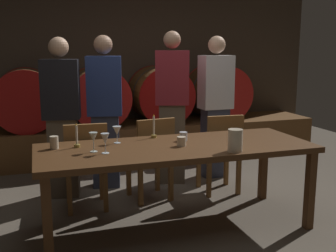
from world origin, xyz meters
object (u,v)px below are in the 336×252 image
dining_table (176,153)px  wine_glass_center (105,139)px  cup_left (54,143)px  wine_barrel_center_right (160,95)px  chair_right (221,150)px  wine_barrel_far_left (26,99)px  wine_glass_left (93,138)px  guest_far_left (62,117)px  guest_center_left (105,111)px  wine_barrel_center_left (98,97)px  guest_center_right (172,107)px  candle_left (77,140)px  wine_glass_right (117,131)px  chair_center (152,155)px  guest_far_right (215,106)px  pitcher (235,140)px  cup_center (181,141)px  cup_right (183,136)px  chair_left (86,162)px  wine_barrel_far_right (217,93)px  candle_right (154,131)px

dining_table → wine_glass_center: wine_glass_center is taller
cup_left → wine_barrel_center_right: bearing=55.0°
chair_right → wine_glass_center: size_ratio=5.41×
wine_barrel_far_left → wine_glass_left: wine_barrel_far_left is taller
guest_far_left → guest_center_left: size_ratio=0.98×
wine_barrel_center_left → guest_center_right: (0.66, -1.32, 0.01)m
candle_left → wine_barrel_center_left: bearing=77.4°
candle_left → wine_glass_right: candle_left is taller
chair_center → wine_barrel_center_left: bearing=-89.3°
wine_barrel_far_left → wine_glass_center: wine_barrel_far_left is taller
wine_barrel_center_right → guest_far_right: 1.31m
guest_center_left → pitcher: size_ratio=9.33×
guest_far_left → pitcher: bearing=141.4°
guest_center_right → cup_center: bearing=92.5°
chair_right → guest_far_left: (-1.63, 0.44, 0.37)m
wine_barrel_center_left → pitcher: wine_barrel_center_left is taller
wine_barrel_far_left → guest_center_left: guest_center_left is taller
cup_right → guest_center_left: bearing=114.5°
guest_far_left → chair_center: bearing=164.6°
wine_barrel_far_left → wine_glass_left: (0.55, -2.53, -0.03)m
wine_barrel_center_right → chair_left: (-1.33, -1.89, -0.41)m
chair_center → wine_glass_right: size_ratio=5.82×
guest_center_right → candle_left: (-1.18, -1.01, -0.10)m
guest_far_left → pitcher: 1.94m
chair_left → wine_glass_right: wine_glass_right is taller
chair_right → pitcher: (-0.37, -1.02, 0.35)m
guest_far_left → cup_left: bearing=93.0°
chair_left → guest_center_right: 1.28m
wine_barrel_far_right → dining_table: size_ratio=0.35×
cup_right → wine_barrel_center_right: bearing=78.0°
wine_barrel_center_right → candle_left: 2.75m
wine_barrel_center_right → wine_barrel_far_right: same height
guest_center_left → cup_left: size_ratio=15.97×
candle_right → cup_right: bearing=-43.5°
wine_barrel_center_right → guest_far_left: guest_far_left is taller
chair_right → guest_center_left: (-1.15, 0.61, 0.39)m
guest_center_right → pitcher: (0.02, -1.55, -0.07)m
pitcher → wine_barrel_center_right: bearing=85.2°
wine_barrel_far_left → cup_right: 2.75m
wine_barrel_far_left → guest_far_right: guest_far_right is taller
candle_right → wine_glass_right: 0.39m
wine_barrel_center_right → cup_center: wine_barrel_center_right is taller
chair_center → wine_glass_right: wine_glass_right is taller
wine_barrel_center_right → pitcher: size_ratio=4.51×
guest_center_left → wine_glass_center: (-0.23, -1.37, -0.02)m
chair_right → guest_far_left: size_ratio=0.52×
wine_barrel_far_left → pitcher: size_ratio=4.51×
wine_barrel_center_left → guest_center_left: size_ratio=0.48×
guest_far_left → candle_left: 0.93m
guest_far_right → guest_center_right: bearing=2.7°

